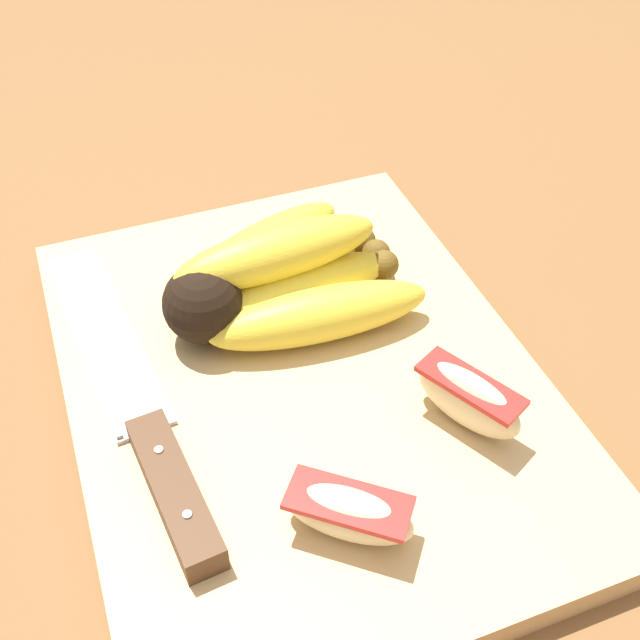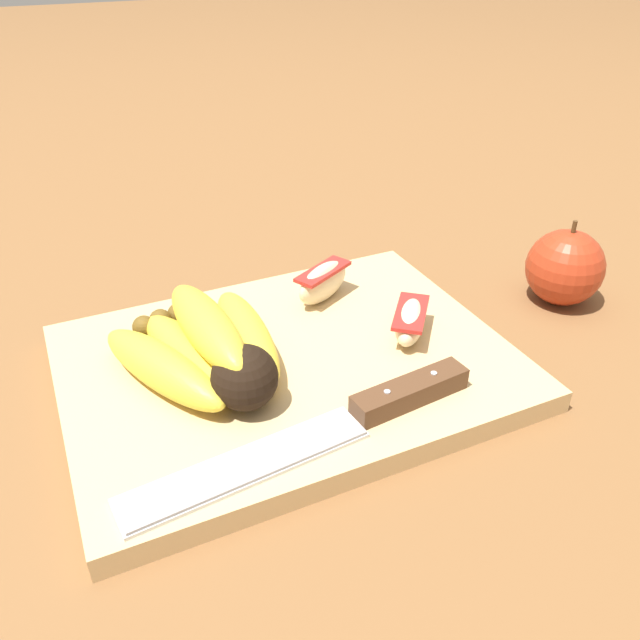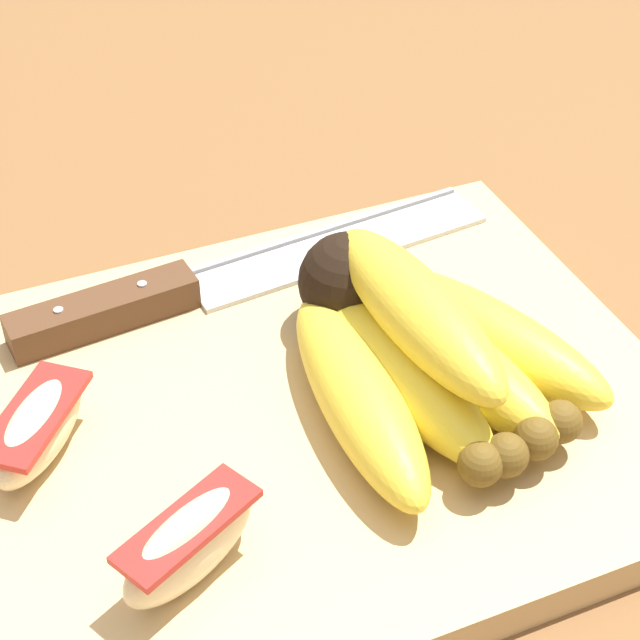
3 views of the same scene
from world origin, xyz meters
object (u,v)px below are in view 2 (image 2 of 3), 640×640
banana_bunch (210,349)px  apple_wedge_middle (323,282)px  chefs_knife (358,416)px  apple_wedge_near (410,321)px  whole_apple (565,267)px

banana_bunch → apple_wedge_middle: size_ratio=2.37×
chefs_knife → apple_wedge_near: size_ratio=4.06×
whole_apple → banana_bunch: bearing=-1.1°
chefs_knife → apple_wedge_middle: apple_wedge_middle is taller
banana_bunch → chefs_knife: size_ratio=0.60×
apple_wedge_middle → whole_apple: bearing=162.3°
banana_bunch → apple_wedge_near: banana_bunch is taller
banana_bunch → whole_apple: whole_apple is taller
apple_wedge_middle → apple_wedge_near: bearing=115.2°
chefs_knife → whole_apple: bearing=-161.0°
apple_wedge_middle → banana_bunch: bearing=27.0°
apple_wedge_middle → whole_apple: size_ratio=0.79×
banana_bunch → apple_wedge_near: size_ratio=2.42×
chefs_knife → whole_apple: size_ratio=3.13×
whole_apple → chefs_knife: bearing=19.0°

